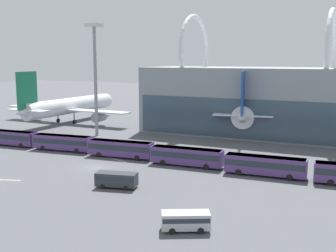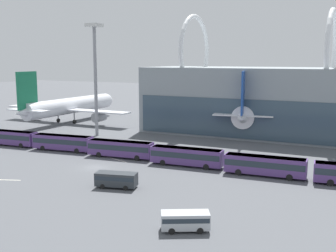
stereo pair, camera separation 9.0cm
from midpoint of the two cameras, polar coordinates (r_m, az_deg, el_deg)
ground_plane at (r=72.46m, az=-9.86°, el=-5.54°), size 440.00×440.00×0.00m
airliner_at_gate_near at (r=123.33m, az=-13.51°, el=2.61°), size 41.13×40.44×14.98m
airliner_at_gate_far at (r=108.10m, az=10.88°, el=2.13°), size 36.68×37.24×15.54m
shuttle_bus_0 at (r=94.88m, az=-20.62°, el=-1.38°), size 12.71×3.53×3.12m
shuttle_bus_1 at (r=86.26m, az=-14.06°, el=-2.07°), size 12.76×4.02×3.12m
shuttle_bus_2 at (r=78.44m, az=-6.44°, el=-2.95°), size 12.74×3.86×3.12m
shuttle_bus_3 at (r=71.94m, az=2.55°, el=-4.01°), size 12.69×3.37×3.12m
shuttle_bus_4 at (r=67.55m, az=13.03°, el=-5.11°), size 12.68×3.33×3.12m
service_van_foreground at (r=60.62m, az=-6.97°, el=-7.11°), size 6.21×3.49×2.18m
service_van_crossing at (r=45.90m, az=2.41°, el=-12.57°), size 5.51×4.24×2.02m
floodlight_mast at (r=100.51m, az=-9.83°, el=8.43°), size 3.12×3.12×26.17m
lane_stripe_1 at (r=85.57m, az=-12.61°, el=-3.36°), size 6.35×0.60×0.01m
lane_stripe_2 at (r=82.20m, az=-8.32°, el=-3.75°), size 8.35×1.65×0.01m
lane_stripe_3 at (r=77.91m, az=-7.28°, el=-4.44°), size 6.95×2.68×0.01m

